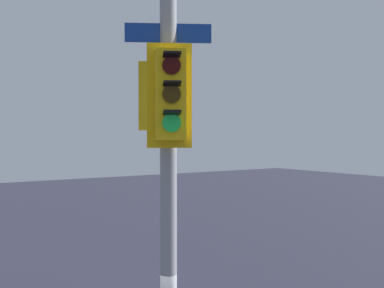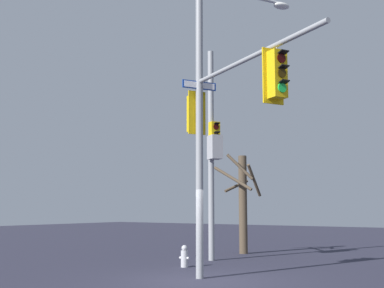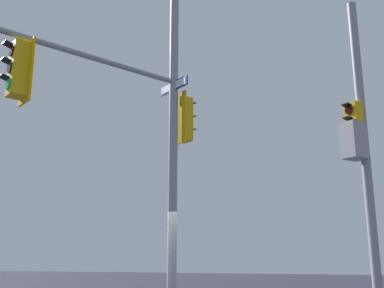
% 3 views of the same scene
% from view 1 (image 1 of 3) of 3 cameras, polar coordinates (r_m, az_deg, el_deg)
% --- Properties ---
extents(main_signal_pole_assembly, '(5.45, 5.73, 9.25)m').
position_cam_1_polar(main_signal_pole_assembly, '(8.21, -4.24, 7.01)').
color(main_signal_pole_assembly, gray).
rests_on(main_signal_pole_assembly, ground).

